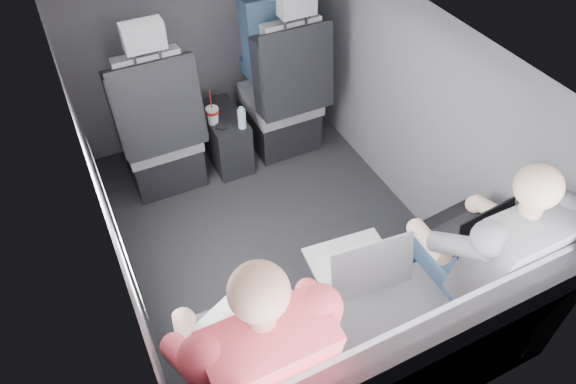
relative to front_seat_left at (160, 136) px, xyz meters
name	(u,v)px	position (x,y,z in m)	size (l,w,h in m)	color
floor	(278,241)	(0.45, -0.84, -0.40)	(2.60, 2.60, 0.00)	black
ceiling	(274,45)	(0.45, -0.84, 0.95)	(2.60, 2.60, 0.00)	#B2B2AD
panel_left	(108,214)	(-0.45, -0.84, 0.27)	(0.02, 2.60, 1.35)	#56565B
panel_right	(414,116)	(1.35, -0.84, 0.27)	(0.02, 2.60, 1.35)	#56565B
panel_front	(197,50)	(0.45, 0.46, 0.27)	(1.80, 0.02, 1.35)	#56565B
panel_back	(425,364)	(0.45, -2.14, 0.27)	(1.80, 0.02, 1.35)	#56565B
side_window	(115,223)	(-0.43, -1.14, 0.50)	(0.02, 0.75, 0.42)	white
seatbelt	(295,62)	(0.90, -0.17, 0.40)	(0.05, 0.01, 0.65)	black
front_seat_left	(160,136)	(0.00, 0.00, 0.00)	(0.52, 0.58, 1.26)	black
front_seat_right	(284,101)	(0.90, 0.00, 0.00)	(0.52, 0.58, 1.26)	black
center_console	(225,137)	(0.45, 0.04, -0.20)	(0.24, 0.48, 0.41)	black
rear_bench	(378,358)	(0.45, -1.90, -0.09)	(1.60, 0.57, 0.92)	#5D5D62
soda_cup	(213,115)	(0.36, -0.02, 0.07)	(0.09, 0.09, 0.26)	white
water_bottle	(242,118)	(0.52, -0.15, 0.07)	(0.05, 0.05, 0.16)	#A4C4DE
laptop_white	(233,330)	(-0.14, -1.66, 0.23)	(0.37, 0.40, 0.23)	white
laptop_silver	(358,262)	(0.49, -1.60, 0.24)	(0.41, 0.38, 0.27)	#B6B6BB
laptop_black	(468,229)	(1.08, -1.66, 0.23)	(0.36, 0.33, 0.25)	black
passenger_rear_left	(254,353)	(-0.11, -1.81, 0.26)	(0.55, 0.66, 1.30)	#38393E
passenger_rear_right	(483,253)	(1.04, -1.81, 0.24)	(0.51, 0.63, 1.24)	navy
passenger_front_right	(270,39)	(0.92, 0.26, 0.35)	(0.39, 0.39, 0.78)	navy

